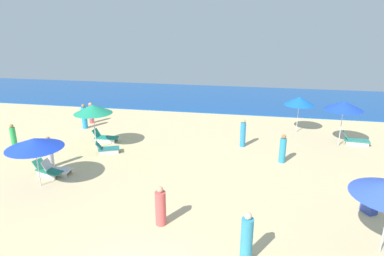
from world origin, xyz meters
name	(u,v)px	position (x,y,z in m)	size (l,w,h in m)	color
ocean	(221,98)	(0.00, 24.45, 0.06)	(60.00, 11.10, 0.12)	#154B9A
umbrella_0	(93,109)	(-5.87, 10.06, 2.41)	(2.18, 2.18, 2.67)	silver
lounge_chair_0_0	(105,137)	(-5.90, 11.28, 0.27)	(1.51, 0.61, 0.77)	silver
lounge_chair_0_1	(107,149)	(-4.95, 9.51, 0.27)	(1.41, 1.03, 0.71)	silver
umbrella_1	(34,143)	(-6.31, 5.29, 2.09)	(2.49, 2.49, 2.32)	silver
lounge_chair_1_0	(56,169)	(-6.27, 6.50, 0.25)	(1.35, 0.71, 0.73)	silver
lounge_chair_1_1	(48,170)	(-6.60, 6.32, 0.26)	(1.66, 0.99, 0.70)	silver
umbrella_2	(299,101)	(6.05, 15.43, 2.15)	(1.97, 1.97, 2.42)	silver
umbrella_4	(344,106)	(8.27, 13.21, 2.49)	(2.20, 2.20, 2.74)	silver
lounge_chair_4_0	(355,140)	(9.27, 13.62, 0.28)	(1.58, 0.78, 0.77)	silver
beachgoer_0	(50,153)	(-7.01, 7.26, 0.77)	(0.41, 0.41, 1.65)	white
beachgoer_1	(161,207)	(-0.05, 3.37, 0.72)	(0.40, 0.40, 1.56)	#D85353
beachgoer_2	(283,149)	(4.75, 10.05, 0.73)	(0.45, 0.45, 1.57)	#2C8FBC
beachgoer_3	(91,113)	(-8.50, 14.76, 0.73)	(0.45, 0.45, 1.53)	#F6495A
beachgoer_4	(243,134)	(2.58, 12.02, 0.81)	(0.42, 0.42, 1.71)	#2A87CF
beachgoer_5	(84,117)	(-8.37, 13.52, 0.81)	(0.52, 0.52, 1.74)	#2796DA
beachgoer_6	(247,238)	(3.13, 1.99, 0.79)	(0.45, 0.45, 1.71)	teal
beachgoer_7	(14,139)	(-10.30, 8.83, 0.77)	(0.43, 0.43, 1.63)	green
cooler_box_0	(369,208)	(7.81, 5.66, 0.17)	(0.55, 0.39, 0.35)	#334BAE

